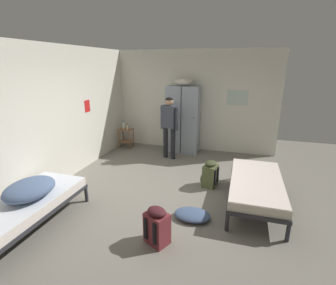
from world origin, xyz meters
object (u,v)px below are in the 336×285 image
object	(u,v)px
water_bottle	(123,125)
lotion_bottle	(127,127)
locker_bank	(183,118)
bed_right	(256,185)
shelf_unit	(126,136)
bedding_heap	(30,189)
clothes_pile_denim	(192,215)
person_traveler	(169,122)
backpack_olive	(210,174)
bed_left_front	(25,205)
backpack_maroon	(158,226)

from	to	relation	value
water_bottle	lotion_bottle	xyz separation A→B (m)	(0.15, -0.06, -0.03)
locker_bank	bed_right	distance (m)	3.16
bed_right	lotion_bottle	distance (m)	4.19
shelf_unit	bed_right	size ratio (longest dim) A/B	0.30
bedding_heap	clothes_pile_denim	xyz separation A→B (m)	(2.33, 0.86, -0.55)
person_traveler	backpack_olive	size ratio (longest dim) A/B	2.95
lotion_bottle	bed_right	bearing A→B (deg)	-32.17
bed_left_front	person_traveler	bearing A→B (deg)	70.39
locker_bank	bedding_heap	size ratio (longest dim) A/B	2.58
bedding_heap	clothes_pile_denim	size ratio (longest dim) A/B	1.36
bed_left_front	backpack_maroon	world-z (taller)	backpack_maroon
clothes_pile_denim	shelf_unit	bearing A→B (deg)	131.01
bedding_heap	clothes_pile_denim	bearing A→B (deg)	20.34
locker_bank	lotion_bottle	bearing A→B (deg)	-172.63
bedding_heap	bed_right	bearing A→B (deg)	26.09
bed_left_front	bed_right	size ratio (longest dim) A/B	1.00
clothes_pile_denim	bedding_heap	bearing A→B (deg)	-159.66
bedding_heap	backpack_olive	size ratio (longest dim) A/B	1.46
locker_bank	lotion_bottle	world-z (taller)	locker_bank
bed_left_front	backpack_maroon	size ratio (longest dim) A/B	3.45
bed_right	water_bottle	bearing A→B (deg)	148.22
shelf_unit	locker_bank	bearing A→B (deg)	5.73
backpack_olive	backpack_maroon	xyz separation A→B (m)	(-0.46, -1.93, 0.00)
locker_bank	bedding_heap	bearing A→B (deg)	-108.96
bed_right	backpack_maroon	bearing A→B (deg)	-132.46
person_traveler	bed_left_front	bearing A→B (deg)	-109.61
bed_left_front	clothes_pile_denim	bearing A→B (deg)	21.90
bed_right	clothes_pile_denim	bearing A→B (deg)	-142.32
backpack_maroon	lotion_bottle	bearing A→B (deg)	120.88
lotion_bottle	backpack_maroon	world-z (taller)	lotion_bottle
shelf_unit	clothes_pile_denim	bearing A→B (deg)	-48.99
bedding_heap	person_traveler	size ratio (longest dim) A/B	0.50
bedding_heap	bed_left_front	bearing A→B (deg)	-118.26
bedding_heap	locker_bank	bearing A→B (deg)	71.04
locker_bank	bedding_heap	distance (m)	4.31
shelf_unit	backpack_maroon	world-z (taller)	shelf_unit
backpack_olive	backpack_maroon	size ratio (longest dim) A/B	1.00
locker_bank	water_bottle	bearing A→B (deg)	-175.16
bed_right	bedding_heap	size ratio (longest dim) A/B	2.37
shelf_unit	person_traveler	xyz separation A→B (m)	(1.49, -0.50, 0.63)
person_traveler	bed_right	bearing A→B (deg)	-39.85
bed_right	lotion_bottle	bearing A→B (deg)	147.83
water_bottle	backpack_olive	bearing A→B (deg)	-32.83
bedding_heap	backpack_maroon	distance (m)	2.02
lotion_bottle	person_traveler	bearing A→B (deg)	-17.85
bedding_heap	backpack_maroon	size ratio (longest dim) A/B	1.46
clothes_pile_denim	backpack_maroon	bearing A→B (deg)	-116.82
shelf_unit	person_traveler	size ratio (longest dim) A/B	0.35
person_traveler	bedding_heap	bearing A→B (deg)	-109.35
shelf_unit	lotion_bottle	world-z (taller)	lotion_bottle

